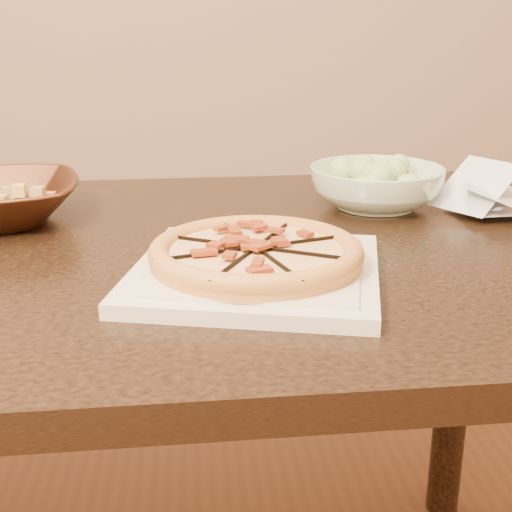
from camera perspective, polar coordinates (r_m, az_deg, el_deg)
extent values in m
cube|color=black|center=(1.00, -7.84, -0.22)|extent=(1.36, 0.90, 0.04)
cylinder|color=black|center=(1.57, 15.66, -8.47)|extent=(0.07, 0.07, 0.71)
cube|color=silver|center=(0.86, 0.00, -1.33)|extent=(0.35, 0.35, 0.02)
cube|color=silver|center=(0.85, 0.00, -0.64)|extent=(0.29, 0.29, 0.00)
cylinder|color=#C88839|center=(0.85, 0.00, -0.13)|extent=(0.25, 0.25, 0.01)
torus|color=#C88839|center=(0.85, 0.00, 0.38)|extent=(0.26, 0.26, 0.03)
cylinder|color=#F2CF7F|center=(0.85, 0.00, 0.32)|extent=(0.21, 0.21, 0.01)
cube|color=black|center=(0.85, 0.00, 0.64)|extent=(0.08, 0.24, 0.01)
cube|color=black|center=(0.85, 0.00, 0.64)|extent=(0.23, 0.12, 0.01)
cube|color=black|center=(0.85, 0.00, 0.64)|extent=(0.24, 0.08, 0.01)
cube|color=black|center=(0.85, 0.00, 0.64)|extent=(0.12, 0.23, 0.01)
cube|color=brown|center=(0.85, 1.14, 0.98)|extent=(0.03, 0.02, 0.00)
cube|color=brown|center=(0.87, 2.17, 1.36)|extent=(0.03, 0.02, 0.00)
cube|color=brown|center=(0.90, 2.47, 1.88)|extent=(0.03, 0.03, 0.00)
cube|color=brown|center=(0.87, 0.58, 1.32)|extent=(0.02, 0.03, 0.00)
cube|color=brown|center=(0.89, 0.26, 1.80)|extent=(0.02, 0.03, 0.00)
cube|color=brown|center=(0.91, -0.87, 2.21)|extent=(0.02, 0.03, 0.00)
cube|color=brown|center=(0.87, -0.96, 1.42)|extent=(0.02, 0.03, 0.00)
cube|color=brown|center=(0.88, -2.45, 1.66)|extent=(0.03, 0.03, 0.00)
cube|color=brown|center=(0.89, -4.38, 1.67)|extent=(0.03, 0.03, 0.00)
cube|color=brown|center=(0.86, -2.54, 1.06)|extent=(0.03, 0.02, 0.00)
cube|color=brown|center=(0.85, -4.28, 0.85)|extent=(0.03, 0.02, 0.00)
cube|color=brown|center=(0.84, -1.50, 0.71)|extent=(0.03, 0.02, 0.00)
cube|color=brown|center=(0.82, -2.79, 0.33)|extent=(0.03, 0.02, 0.00)
cube|color=brown|center=(0.80, -3.49, -0.28)|extent=(0.03, 0.03, 0.00)
cube|color=brown|center=(0.82, -0.98, 0.27)|extent=(0.02, 0.03, 0.00)
cube|color=brown|center=(0.79, -0.83, -0.32)|extent=(0.02, 0.03, 0.00)
cube|color=brown|center=(0.77, 0.32, -0.92)|extent=(0.01, 0.02, 0.00)
cube|color=brown|center=(0.81, 0.84, 0.08)|extent=(0.02, 0.03, 0.00)
cube|color=brown|center=(0.80, 2.47, -0.26)|extent=(0.02, 0.03, 0.00)
cube|color=brown|center=(0.83, 1.07, 0.56)|extent=(0.03, 0.03, 0.00)
cube|color=brown|center=(0.83, 2.77, 0.45)|extent=(0.03, 0.02, 0.00)
cube|color=brown|center=(0.84, 4.58, 0.62)|extent=(0.03, 0.02, 0.00)
cube|color=brown|center=(0.85, 1.83, 0.91)|extent=(0.02, 0.01, 0.00)
cube|color=#E8B857|center=(1.16, -19.04, 6.61)|extent=(0.03, 0.03, 0.03)
cube|color=tan|center=(1.18, -18.52, 6.84)|extent=(0.03, 0.03, 0.03)
cube|color=#E8B857|center=(1.11, -19.51, 6.02)|extent=(0.03, 0.03, 0.03)
cube|color=orange|center=(1.14, -19.71, 6.32)|extent=(0.03, 0.03, 0.03)
imported|color=silver|center=(1.19, 9.60, 5.43)|extent=(0.28, 0.28, 0.07)
sphere|color=beige|center=(1.18, 9.74, 7.89)|extent=(0.04, 0.04, 0.04)
sphere|color=beige|center=(1.19, 10.52, 7.96)|extent=(0.04, 0.04, 0.04)
sphere|color=beige|center=(1.22, 10.65, 8.16)|extent=(0.04, 0.04, 0.04)
sphere|color=beige|center=(1.19, 9.78, 7.99)|extent=(0.04, 0.04, 0.04)
sphere|color=beige|center=(1.21, 9.20, 8.18)|extent=(0.04, 0.04, 0.04)
sphere|color=beige|center=(1.18, 9.65, 7.91)|extent=(0.04, 0.04, 0.04)
sphere|color=beige|center=(1.19, 8.69, 8.02)|extent=(0.04, 0.04, 0.04)
sphere|color=beige|center=(1.18, 7.59, 7.98)|extent=(0.04, 0.04, 0.04)
sphere|color=beige|center=(1.17, 9.12, 7.87)|extent=(0.04, 0.04, 0.04)
sphere|color=beige|center=(1.15, 8.63, 7.71)|extent=(0.04, 0.04, 0.04)
sphere|color=beige|center=(1.18, 9.67, 7.85)|extent=(0.04, 0.04, 0.04)
sphere|color=beige|center=(1.16, 9.93, 7.65)|extent=(0.04, 0.04, 0.04)
sphere|color=beige|center=(1.14, 10.99, 7.47)|extent=(0.04, 0.04, 0.04)
sphere|color=beige|center=(1.17, 10.42, 7.77)|extent=(0.04, 0.04, 0.04)
sphere|color=beige|center=(1.18, 11.55, 7.74)|extent=(0.04, 0.04, 0.04)
cube|color=orange|center=(1.21, 10.65, 7.66)|extent=(0.02, 0.02, 0.01)
cube|color=orange|center=(1.21, 8.76, 7.76)|extent=(0.02, 0.02, 0.01)
cube|color=orange|center=(1.17, 8.15, 7.45)|extent=(0.02, 0.02, 0.01)
cube|color=orange|center=(1.15, 9.73, 7.15)|extent=(0.02, 0.02, 0.01)
cube|color=orange|center=(1.17, 11.29, 7.28)|extent=(0.02, 0.02, 0.01)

